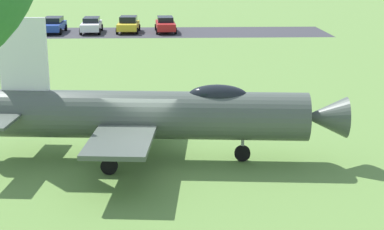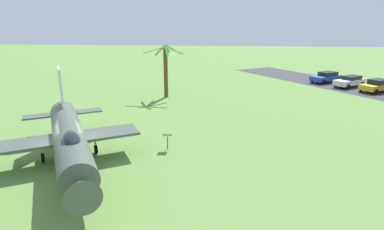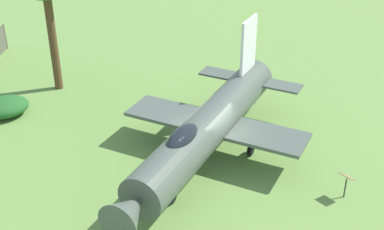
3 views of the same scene
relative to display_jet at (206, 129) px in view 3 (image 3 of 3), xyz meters
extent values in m
plane|color=#668E42|center=(0.19, -0.33, -1.80)|extent=(200.00, 200.00, 0.00)
cylinder|color=#4C564C|center=(0.19, -0.33, -0.04)|extent=(7.56, 11.16, 1.78)
cone|color=#4C564C|center=(-3.12, 5.32, -0.04)|extent=(2.12, 2.15, 1.52)
cylinder|color=black|center=(3.33, -5.67, -0.04)|extent=(1.23, 1.06, 1.07)
ellipsoid|color=black|center=(-1.13, 1.93, 0.72)|extent=(1.89, 2.35, 0.84)
cube|color=white|center=(2.48, -4.22, 2.19)|extent=(1.03, 1.62, 2.69)
cube|color=#4C564C|center=(-1.71, -2.13, -0.27)|extent=(3.92, 3.48, 0.16)
cube|color=#4C564C|center=(2.69, 0.45, -0.27)|extent=(3.92, 3.48, 0.16)
cube|color=#4C564C|center=(1.17, -5.54, 0.14)|extent=(2.11, 1.86, 0.10)
cube|color=#4C564C|center=(4.26, -3.73, 0.14)|extent=(2.11, 1.86, 0.10)
cylinder|color=#A5A8AD|center=(-1.61, 2.75, -0.86)|extent=(0.12, 0.12, 1.28)
cylinder|color=black|center=(-1.61, 2.75, -1.50)|extent=(0.46, 0.61, 0.60)
cylinder|color=#A5A8AD|center=(-0.58, -2.16, -0.86)|extent=(0.12, 0.12, 1.28)
cylinder|color=black|center=(-0.58, -2.16, -1.50)|extent=(0.46, 0.61, 0.60)
cylinder|color=#A5A8AD|center=(2.17, -0.55, -0.86)|extent=(0.12, 0.12, 1.28)
cylinder|color=black|center=(2.17, -0.55, -1.50)|extent=(0.46, 0.61, 0.60)
cylinder|color=brown|center=(11.17, 2.71, 1.43)|extent=(0.47, 0.47, 6.46)
cylinder|color=#4C4238|center=(19.17, 3.46, -0.91)|extent=(0.08, 0.08, 1.77)
ellipsoid|color=#235B26|center=(9.53, 6.23, -1.32)|extent=(2.10, 2.43, 0.95)
cylinder|color=#333333|center=(-5.17, -3.35, -1.35)|extent=(0.06, 0.06, 0.90)
cube|color=olive|center=(-5.17, -3.35, -0.78)|extent=(0.64, 0.45, 0.25)
camera|label=1|loc=(16.71, 12.42, 5.78)|focal=54.33mm
camera|label=2|loc=(-8.80, 16.24, 6.55)|focal=29.25mm
camera|label=3|loc=(-16.01, 11.20, 11.35)|focal=48.44mm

